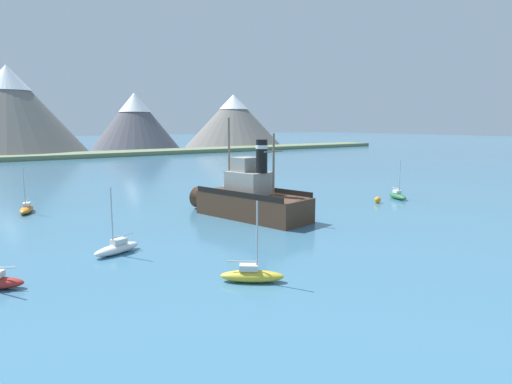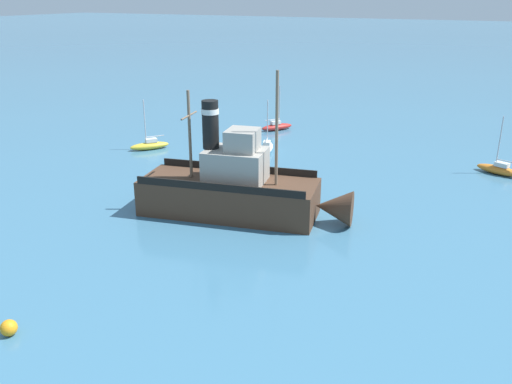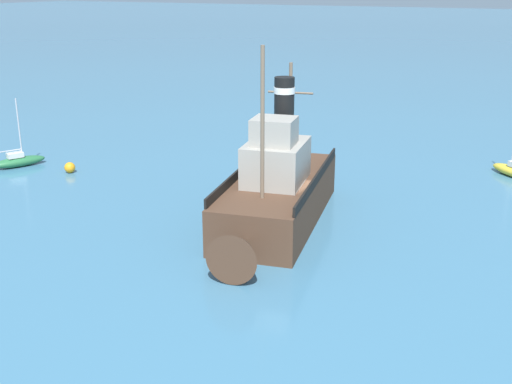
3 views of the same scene
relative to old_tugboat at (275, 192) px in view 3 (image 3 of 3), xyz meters
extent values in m
plane|color=teal|center=(-0.61, 0.07, -1.83)|extent=(600.00, 600.00, 0.00)
cube|color=#4C3323|center=(0.12, -0.60, -0.63)|extent=(6.74, 12.64, 2.40)
cone|color=#4C3323|center=(-1.33, 6.45, -0.63)|extent=(2.79, 2.83, 2.35)
cube|color=#9E998E|center=(0.02, -0.11, 1.67)|extent=(3.75, 4.52, 2.20)
cube|color=#9E998E|center=(-0.08, 0.38, 3.47)|extent=(2.56, 2.40, 1.40)
cylinder|color=black|center=(0.37, -1.78, 4.37)|extent=(1.10, 1.10, 3.20)
cylinder|color=silver|center=(0.37, -1.78, 5.27)|extent=(1.16, 1.16, 0.35)
cylinder|color=#75604C|center=(-0.54, 2.63, 4.32)|extent=(0.20, 0.20, 7.50)
cylinder|color=#75604C|center=(0.67, -3.25, 3.57)|extent=(0.20, 0.20, 6.00)
cylinder|color=#75604C|center=(0.67, -3.25, 4.89)|extent=(2.57, 0.64, 0.12)
cube|color=black|center=(-1.99, -1.04, 0.82)|extent=(2.42, 11.19, 0.50)
cube|color=black|center=(2.24, -0.17, 0.82)|extent=(2.42, 11.19, 0.50)
ellipsoid|color=#286B3D|center=(21.37, -1.80, -1.48)|extent=(2.59, 3.91, 0.70)
cube|color=silver|center=(21.46, -1.62, -0.95)|extent=(1.04, 1.27, 0.36)
cylinder|color=#B7B7BC|center=(21.25, -2.08, 0.97)|extent=(0.10, 0.10, 4.20)
cylinder|color=#B7B7BC|center=(21.62, -1.26, -0.58)|extent=(0.82, 1.67, 0.08)
sphere|color=orange|center=(16.99, -2.30, -1.46)|extent=(0.75, 0.75, 0.75)
camera|label=1|loc=(-25.57, -36.90, 7.57)|focal=32.00mm
camera|label=2|loc=(30.26, 16.81, 12.55)|focal=38.00mm
camera|label=3|loc=(-14.29, 29.70, 10.92)|focal=45.00mm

